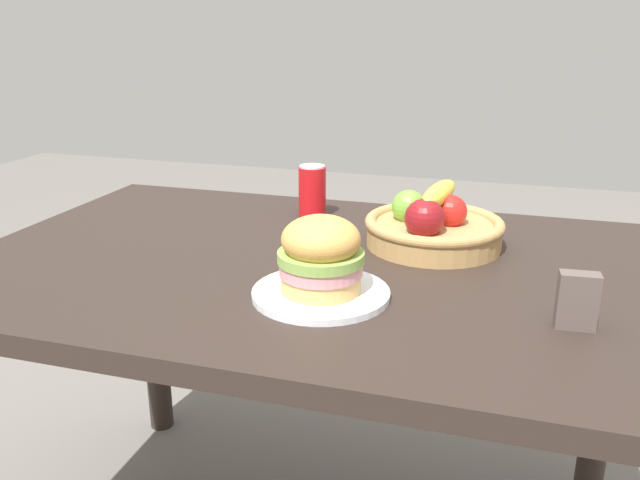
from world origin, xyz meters
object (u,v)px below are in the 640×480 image
at_px(sandwich, 321,255).
at_px(fruit_basket, 433,225).
at_px(napkin_holder, 577,301).
at_px(plate, 321,293).
at_px(soda_can, 312,191).

relative_size(sandwich, fruit_basket, 0.51).
bearing_deg(napkin_holder, fruit_basket, 124.68).
distance_m(plate, soda_can, 0.49).
xyz_separation_m(plate, fruit_basket, (0.15, 0.32, 0.04)).
relative_size(plate, napkin_holder, 2.64).
bearing_deg(napkin_holder, sandwich, 175.75).
distance_m(sandwich, soda_can, 0.49).
relative_size(plate, fruit_basket, 0.82).
bearing_deg(plate, soda_can, 109.28).
bearing_deg(sandwich, soda_can, 109.28).
distance_m(soda_can, fruit_basket, 0.34).
height_order(plate, sandwich, sandwich).
height_order(fruit_basket, napkin_holder, fruit_basket).
relative_size(sandwich, soda_can, 1.17).
bearing_deg(fruit_basket, plate, -114.39).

